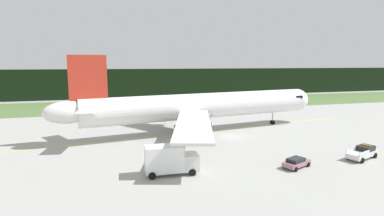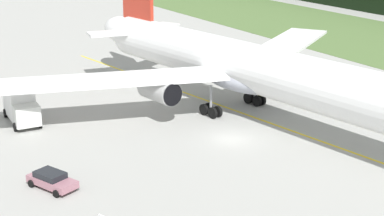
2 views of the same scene
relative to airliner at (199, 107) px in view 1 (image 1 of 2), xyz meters
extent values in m
plane|color=#A1A19C|center=(4.71, -5.37, -5.11)|extent=(320.00, 320.00, 0.00)
cube|color=#516E39|center=(4.71, 42.08, -5.09)|extent=(320.00, 30.02, 0.04)
cube|color=black|center=(4.71, 65.81, 0.52)|extent=(288.00, 5.28, 11.27)
cube|color=yellow|center=(0.78, 0.12, -5.10)|extent=(73.14, 12.01, 0.01)
cylinder|color=white|center=(0.78, 0.12, 0.12)|extent=(46.47, 12.23, 4.97)
ellipsoid|color=white|center=(24.60, 3.94, 0.12)|extent=(6.18, 5.77, 4.97)
ellipsoid|color=white|center=(-23.54, -3.77, 0.49)|extent=(8.44, 4.94, 3.73)
ellipsoid|color=#A5A9B7|center=(-1.51, -0.24, -1.25)|extent=(11.89, 6.92, 2.73)
cube|color=black|center=(23.42, 3.75, 0.99)|extent=(2.52, 4.95, 0.70)
cube|color=white|center=(-8.93, 11.43, -0.50)|extent=(17.37, 22.23, 0.35)
cylinder|color=#AAAAAA|center=(-5.74, 7.60, -1.74)|extent=(4.69, 3.08, 2.42)
cylinder|color=black|center=(-3.54, 7.96, -1.74)|extent=(0.47, 2.22, 2.23)
cube|color=white|center=(-4.91, -13.65, -0.50)|extent=(11.35, 23.91, 0.35)
cylinder|color=#AAAAAA|center=(-3.08, -9.02, -1.74)|extent=(4.69, 3.08, 2.42)
cylinder|color=black|center=(-0.87, -8.66, -1.74)|extent=(0.47, 2.22, 2.23)
cube|color=red|center=(-20.23, -3.24, 5.48)|extent=(6.18, 1.41, 8.73)
cube|color=white|center=(-21.26, 0.00, 0.99)|extent=(5.51, 6.98, 0.28)
cube|color=white|center=(-20.19, -6.64, 0.99)|extent=(3.89, 6.71, 0.28)
cylinder|color=gray|center=(18.14, 2.91, -3.29)|extent=(0.20, 0.20, 2.74)
cylinder|color=black|center=(18.09, 3.16, -4.66)|extent=(0.92, 0.36, 0.90)
cylinder|color=black|center=(18.18, 2.65, -4.66)|extent=(0.92, 0.36, 0.90)
cylinder|color=gray|center=(-3.01, 2.79, -3.14)|extent=(0.28, 0.28, 2.74)
cylinder|color=black|center=(-2.26, 2.55, -4.51)|extent=(1.23, 0.49, 1.20)
cylinder|color=black|center=(-2.37, 3.25, -4.51)|extent=(1.23, 0.49, 1.20)
cylinder|color=black|center=(-3.64, 2.33, -4.51)|extent=(1.23, 0.49, 1.20)
cylinder|color=black|center=(-3.75, 3.02, -4.51)|extent=(1.23, 0.49, 1.20)
cylinder|color=gray|center=(-1.98, -3.59, -3.14)|extent=(0.28, 0.28, 2.74)
cylinder|color=black|center=(-1.35, -3.13, -4.51)|extent=(1.23, 0.49, 1.20)
cylinder|color=black|center=(-1.24, -3.82, -4.51)|extent=(1.23, 0.49, 1.20)
cylinder|color=black|center=(-2.73, -3.35, -4.51)|extent=(1.23, 0.49, 1.20)
cylinder|color=black|center=(-2.62, -4.05, -4.51)|extent=(1.23, 0.49, 1.20)
cube|color=silver|center=(17.75, -22.49, -4.38)|extent=(5.98, 3.80, 0.70)
cube|color=black|center=(18.71, -22.13, -3.68)|extent=(2.75, 2.46, 0.70)
cube|color=silver|center=(16.16, -22.11, -3.80)|extent=(2.58, 1.05, 0.45)
cube|color=silver|center=(16.80, -23.83, -3.80)|extent=(2.58, 1.05, 0.45)
cube|color=orange|center=(18.71, -22.13, -3.25)|extent=(0.66, 1.34, 0.16)
cylinder|color=black|center=(19.21, -20.89, -4.73)|extent=(0.80, 0.49, 0.76)
cylinder|color=black|center=(19.90, -22.74, -4.73)|extent=(0.80, 0.49, 0.76)
cylinder|color=black|center=(15.60, -22.24, -4.73)|extent=(0.80, 0.49, 0.76)
cylinder|color=black|center=(16.30, -24.09, -4.73)|extent=(0.80, 0.49, 0.76)
cube|color=silver|center=(-7.48, -21.29, -3.66)|extent=(1.98, 2.46, 2.00)
cube|color=white|center=(-10.73, -21.18, -3.06)|extent=(4.68, 2.56, 3.20)
cylinder|color=#99999E|center=(-9.81, -21.21, -4.75)|extent=(0.77, 0.13, 1.04)
cylinder|color=#99999E|center=(-11.64, -21.15, -4.75)|extent=(0.77, 0.13, 1.04)
cylinder|color=black|center=(-7.44, -20.10, -4.66)|extent=(0.91, 0.29, 0.90)
cylinder|color=black|center=(-7.52, -22.49, -4.66)|extent=(0.91, 0.29, 0.90)
cylinder|color=black|center=(-12.29, -19.93, -4.66)|extent=(0.91, 0.29, 0.90)
cylinder|color=black|center=(-12.38, -22.33, -4.66)|extent=(0.91, 0.29, 0.90)
cube|color=#9E6774|center=(6.55, -23.15, -4.53)|extent=(4.48, 3.23, 0.55)
cube|color=black|center=(6.36, -23.23, -4.03)|extent=(2.73, 2.32, 0.45)
cylinder|color=black|center=(7.53, -21.76, -4.81)|extent=(0.62, 0.40, 0.60)
cylinder|color=black|center=(8.23, -23.40, -4.81)|extent=(0.62, 0.40, 0.60)
cylinder|color=black|center=(4.87, -22.91, -4.81)|extent=(0.62, 0.40, 0.60)
cylinder|color=black|center=(5.57, -24.54, -4.81)|extent=(0.62, 0.40, 0.60)
camera|label=1|loc=(-16.82, -56.30, 8.52)|focal=28.22mm
camera|label=2|loc=(47.20, -34.23, 14.68)|focal=54.62mm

